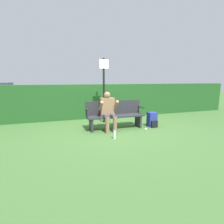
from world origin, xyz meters
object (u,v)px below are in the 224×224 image
object	(u,v)px
signpost	(104,87)
water_bottle	(115,134)
backpack	(152,120)
person_seated	(108,109)
park_bench	(115,114)

from	to	relation	value
signpost	water_bottle	bearing A→B (deg)	-96.84
backpack	water_bottle	xyz separation A→B (m)	(-1.54, -0.76, -0.11)
person_seated	signpost	xyz separation A→B (m)	(0.14, 0.96, 0.64)
signpost	person_seated	bearing A→B (deg)	-98.16
person_seated	signpost	world-z (taller)	signpost
water_bottle	signpost	size ratio (longest dim) A/B	0.11
person_seated	signpost	distance (m)	1.16
backpack	water_bottle	distance (m)	1.72
park_bench	signpost	bearing A→B (deg)	97.95
park_bench	backpack	distance (m)	1.25
park_bench	person_seated	world-z (taller)	person_seated
backpack	signpost	distance (m)	1.98
park_bench	backpack	size ratio (longest dim) A/B	3.81
park_bench	signpost	world-z (taller)	signpost
water_bottle	backpack	bearing A→B (deg)	26.14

